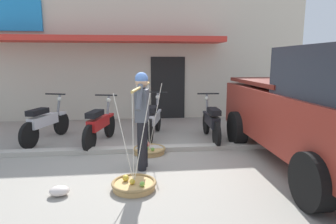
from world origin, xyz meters
TOP-DOWN VIEW (x-y plane):
  - ground_plane at (0.00, 0.00)m, footprint 90.00×90.00m
  - sidewalk_curb at (0.00, 0.70)m, footprint 20.00×0.24m
  - fruit_vendor at (-0.29, -0.26)m, footprint 0.35×1.67m
  - fruit_basket_left_side at (-0.14, 0.57)m, footprint 0.67×0.67m
  - fruit_basket_right_side at (-0.44, -1.09)m, footprint 0.67×0.67m
  - motorcycle_nearest_shop at (-2.52, 1.73)m, footprint 0.73×1.75m
  - motorcycle_second_in_row at (-1.22, 1.34)m, footprint 0.64×1.78m
  - motorcycle_third_in_row at (0.04, 1.82)m, footprint 0.61×1.79m
  - motorcycle_end_of_row at (1.38, 1.37)m, footprint 0.54×1.82m
  - parked_truck at (2.79, -0.65)m, footprint 2.22×4.75m
  - storefront_building at (-1.30, 6.69)m, footprint 13.00×6.00m
  - plastic_litter_bag at (-1.49, -1.19)m, footprint 0.28×0.22m

SIDE VIEW (x-z plane):
  - ground_plane at x=0.00m, z-range 0.00..0.00m
  - sidewalk_curb at x=0.00m, z-range 0.00..0.10m
  - plastic_litter_bag at x=-1.49m, z-range 0.00..0.14m
  - fruit_basket_right_side at x=-0.44m, z-range -0.65..0.80m
  - fruit_basket_left_side at x=-0.14m, z-range -0.65..0.80m
  - motorcycle_nearest_shop at x=-2.52m, z-range -0.09..1.00m
  - motorcycle_second_in_row at x=-1.22m, z-range -0.09..1.00m
  - motorcycle_third_in_row at x=0.04m, z-range -0.09..1.00m
  - motorcycle_end_of_row at x=1.38m, z-range -0.09..1.00m
  - fruit_vendor at x=-0.29m, z-range 0.13..1.83m
  - parked_truck at x=2.79m, z-range -0.02..2.08m
  - storefront_building at x=-1.30m, z-range 0.00..4.20m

